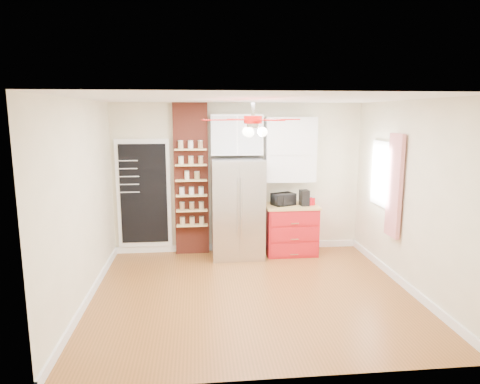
{
  "coord_description": "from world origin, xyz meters",
  "views": [
    {
      "loc": [
        -0.75,
        -5.66,
        2.51
      ],
      "look_at": [
        -0.08,
        0.9,
        1.3
      ],
      "focal_mm": 32.0,
      "sensor_mm": 36.0,
      "label": 1
    }
  ],
  "objects": [
    {
      "name": "upper_shelf_unit",
      "position": [
        0.92,
        1.85,
        1.88
      ],
      "size": [
        0.9,
        0.3,
        1.15
      ],
      "primitive_type": "cube",
      "color": "white",
      "rests_on": "wall_back"
    },
    {
      "name": "wall_back",
      "position": [
        0.0,
        2.0,
        1.35
      ],
      "size": [
        4.5,
        0.02,
        2.7
      ],
      "primitive_type": "cube",
      "color": "beige",
      "rests_on": "floor"
    },
    {
      "name": "upper_glass_cabinet",
      "position": [
        -0.05,
        1.82,
        2.15
      ],
      "size": [
        0.9,
        0.35,
        0.7
      ],
      "primitive_type": "cube",
      "color": "white",
      "rests_on": "wall_back"
    },
    {
      "name": "ceiling",
      "position": [
        0.0,
        0.0,
        2.7
      ],
      "size": [
        4.5,
        4.5,
        0.0
      ],
      "primitive_type": "plane",
      "color": "white",
      "rests_on": "wall_back"
    },
    {
      "name": "canister_left",
      "position": [
        1.24,
        1.62,
        0.98
      ],
      "size": [
        0.12,
        0.12,
        0.15
      ],
      "primitive_type": "cylinder",
      "rotation": [
        0.0,
        0.0,
        0.42
      ],
      "color": "#B50A16",
      "rests_on": "red_cabinet"
    },
    {
      "name": "pantry_jar_oats",
      "position": [
        -0.92,
        1.77,
        1.44
      ],
      "size": [
        0.1,
        0.1,
        0.14
      ],
      "primitive_type": "cylinder",
      "rotation": [
        0.0,
        0.0,
        -0.34
      ],
      "color": "beige",
      "rests_on": "brick_pillar"
    },
    {
      "name": "curtain",
      "position": [
        2.18,
        0.35,
        1.45
      ],
      "size": [
        0.06,
        0.4,
        1.55
      ],
      "primitive_type": "cube",
      "color": "red",
      "rests_on": "wall_right"
    },
    {
      "name": "wall_left",
      "position": [
        -2.25,
        0.0,
        1.35
      ],
      "size": [
        0.02,
        4.0,
        2.7
      ],
      "primitive_type": "cube",
      "color": "beige",
      "rests_on": "floor"
    },
    {
      "name": "pantry_jar_beans",
      "position": [
        -0.75,
        1.8,
        1.44
      ],
      "size": [
        0.12,
        0.12,
        0.13
      ],
      "primitive_type": "cylinder",
      "rotation": [
        0.0,
        0.0,
        -0.26
      ],
      "color": "olive",
      "rests_on": "brick_pillar"
    },
    {
      "name": "wall_right",
      "position": [
        2.25,
        0.0,
        1.35
      ],
      "size": [
        0.02,
        4.0,
        2.7
      ],
      "primitive_type": "cube",
      "color": "beige",
      "rests_on": "floor"
    },
    {
      "name": "brick_pillar",
      "position": [
        -0.85,
        1.92,
        1.35
      ],
      "size": [
        0.6,
        0.16,
        2.7
      ],
      "primitive_type": "cube",
      "color": "maroon",
      "rests_on": "floor"
    },
    {
      "name": "toaster_oven",
      "position": [
        0.77,
        1.68,
        1.01
      ],
      "size": [
        0.46,
        0.39,
        0.22
      ],
      "primitive_type": "imported",
      "rotation": [
        0.0,
        0.0,
        0.4
      ],
      "color": "black",
      "rests_on": "red_cabinet"
    },
    {
      "name": "coffee_maker",
      "position": [
        1.14,
        1.61,
        1.04
      ],
      "size": [
        0.16,
        0.19,
        0.28
      ],
      "primitive_type": "cube",
      "rotation": [
        0.0,
        0.0,
        0.12
      ],
      "color": "black",
      "rests_on": "red_cabinet"
    },
    {
      "name": "fridge",
      "position": [
        -0.05,
        1.63,
        0.88
      ],
      "size": [
        0.9,
        0.7,
        1.75
      ],
      "primitive_type": "cube",
      "color": "silver",
      "rests_on": "floor"
    },
    {
      "name": "floor",
      "position": [
        0.0,
        0.0,
        0.0
      ],
      "size": [
        4.5,
        4.5,
        0.0
      ],
      "primitive_type": "plane",
      "color": "brown",
      "rests_on": "ground"
    },
    {
      "name": "ceiling_fan",
      "position": [
        0.0,
        0.0,
        2.42
      ],
      "size": [
        1.4,
        1.4,
        0.44
      ],
      "color": "silver",
      "rests_on": "ceiling"
    },
    {
      "name": "canister_right",
      "position": [
        1.29,
        1.65,
        0.97
      ],
      "size": [
        0.13,
        0.13,
        0.14
      ],
      "primitive_type": "cylinder",
      "rotation": [
        0.0,
        0.0,
        0.2
      ],
      "color": "#A4090F",
      "rests_on": "red_cabinet"
    },
    {
      "name": "wall_front",
      "position": [
        0.0,
        -2.0,
        1.35
      ],
      "size": [
        4.5,
        0.02,
        2.7
      ],
      "primitive_type": "cube",
      "color": "beige",
      "rests_on": "floor"
    },
    {
      "name": "window",
      "position": [
        2.23,
        0.9,
        1.55
      ],
      "size": [
        0.04,
        0.75,
        1.05
      ],
      "primitive_type": "cube",
      "color": "white",
      "rests_on": "wall_right"
    },
    {
      "name": "red_cabinet",
      "position": [
        0.92,
        1.68,
        0.45
      ],
      "size": [
        0.94,
        0.64,
        0.9
      ],
      "color": "red",
      "rests_on": "floor"
    },
    {
      "name": "chalkboard",
      "position": [
        -1.7,
        1.96,
        1.1
      ],
      "size": [
        0.95,
        0.05,
        1.95
      ],
      "color": "white",
      "rests_on": "wall_back"
    }
  ]
}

